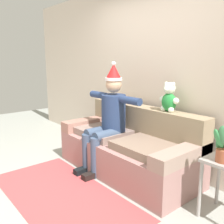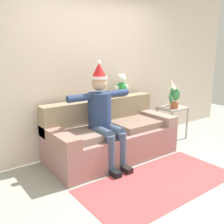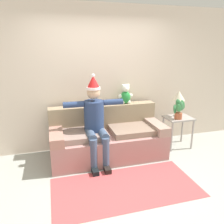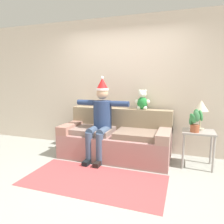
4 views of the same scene
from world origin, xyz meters
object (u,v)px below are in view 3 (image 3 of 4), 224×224
(table_lamp, at_px, (179,97))
(potted_plant, at_px, (179,109))
(couch, at_px, (107,138))
(teddy_bear, at_px, (125,95))
(side_table, at_px, (178,123))
(person_seated, at_px, (95,119))

(table_lamp, xyz_separation_m, potted_plant, (-0.09, -0.17, -0.20))
(couch, xyz_separation_m, potted_plant, (1.38, -0.10, 0.46))
(table_lamp, relative_size, potted_plant, 1.31)
(teddy_bear, height_order, side_table, teddy_bear)
(couch, distance_m, person_seated, 0.53)
(couch, height_order, person_seated, person_seated)
(couch, bearing_deg, side_table, -0.52)
(person_seated, distance_m, potted_plant, 1.63)
(teddy_bear, distance_m, table_lamp, 1.05)
(person_seated, bearing_deg, table_lamp, 7.99)
(person_seated, bearing_deg, teddy_bear, 32.83)
(teddy_bear, xyz_separation_m, potted_plant, (0.94, -0.37, -0.26))
(table_lamp, bearing_deg, side_table, -103.11)
(person_seated, bearing_deg, couch, 34.47)
(couch, bearing_deg, potted_plant, -4.24)
(side_table, height_order, table_lamp, table_lamp)
(person_seated, relative_size, table_lamp, 3.02)
(person_seated, relative_size, potted_plant, 3.96)
(table_lamp, bearing_deg, person_seated, -172.01)
(side_table, height_order, potted_plant, potted_plant)
(side_table, bearing_deg, person_seated, -174.69)
(side_table, relative_size, table_lamp, 1.22)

